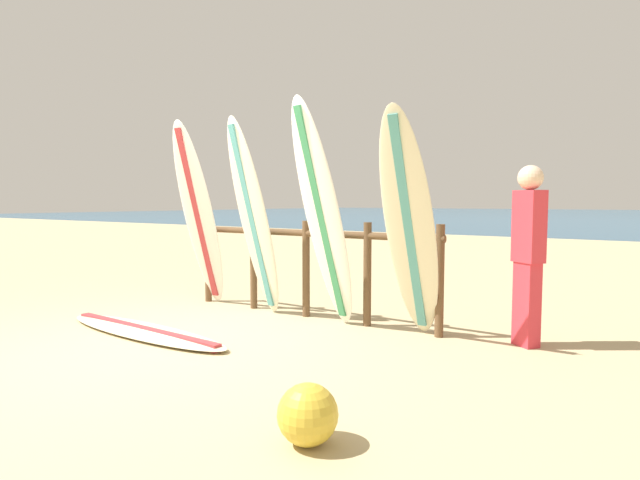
{
  "coord_description": "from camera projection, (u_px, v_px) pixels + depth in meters",
  "views": [
    {
      "loc": [
        4.05,
        -3.03,
        1.4
      ],
      "look_at": [
        0.43,
        2.27,
        0.92
      ],
      "focal_mm": 28.79,
      "sensor_mm": 36.0,
      "label": 1
    }
  ],
  "objects": [
    {
      "name": "surfboard_leaning_far_left",
      "position": [
        199.0,
        216.0,
        6.76
      ],
      "size": [
        0.6,
        0.89,
        2.42
      ],
      "color": "white",
      "rests_on": "ground"
    },
    {
      "name": "surfboard_leaning_center",
      "position": [
        410.0,
        228.0,
        5.0
      ],
      "size": [
        0.57,
        1.04,
        2.29
      ],
      "color": "beige",
      "rests_on": "ground"
    },
    {
      "name": "beach_ball",
      "position": [
        308.0,
        414.0,
        2.94
      ],
      "size": [
        0.36,
        0.36,
        0.36
      ],
      "primitive_type": "sphere",
      "color": "gold",
      "rests_on": "ground"
    },
    {
      "name": "surfboard_rack",
      "position": [
        306.0,
        257.0,
        6.2
      ],
      "size": [
        3.49,
        0.09,
        1.17
      ],
      "color": "brown",
      "rests_on": "ground"
    },
    {
      "name": "surfboard_lying_on_sand",
      "position": [
        143.0,
        331.0,
        5.42
      ],
      "size": [
        2.5,
        0.59,
        0.08
      ],
      "color": "beige",
      "rests_on": "ground"
    },
    {
      "name": "surfboard_leaning_left",
      "position": [
        254.0,
        218.0,
        6.17
      ],
      "size": [
        0.65,
        0.78,
        2.39
      ],
      "color": "silver",
      "rests_on": "ground"
    },
    {
      "name": "ocean_water",
      "position": [
        622.0,
        215.0,
        52.65
      ],
      "size": [
        120.0,
        80.0,
        0.01
      ],
      "primitive_type": "cube",
      "color": "#1E5984",
      "rests_on": "ground"
    },
    {
      "name": "surfboard_leaning_center_left",
      "position": [
        323.0,
        216.0,
        5.52
      ],
      "size": [
        0.64,
        0.92,
        2.48
      ],
      "color": "white",
      "rests_on": "ground"
    },
    {
      "name": "ground_plane",
      "position": [
        148.0,
        349.0,
        4.87
      ],
      "size": [
        120.0,
        120.0,
        0.0
      ],
      "primitive_type": "plane",
      "color": "tan"
    },
    {
      "name": "beachgoer_standing",
      "position": [
        528.0,
        248.0,
        4.9
      ],
      "size": [
        0.33,
        0.31,
        1.74
      ],
      "color": "#D8333F",
      "rests_on": "ground"
    }
  ]
}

